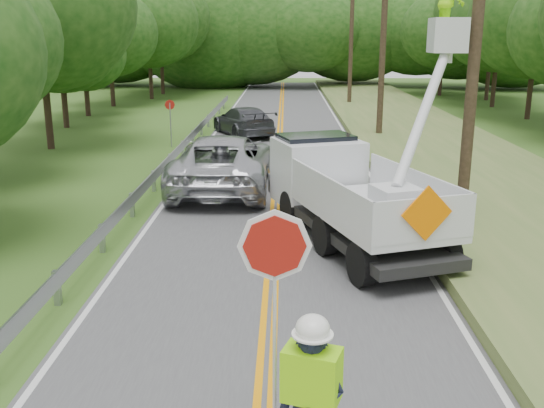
{
  "coord_description": "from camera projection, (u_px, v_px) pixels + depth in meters",
  "views": [
    {
      "loc": [
        0.28,
        -6.9,
        5.04
      ],
      "look_at": [
        0.0,
        6.0,
        1.5
      ],
      "focal_mm": 40.65,
      "sensor_mm": 36.0,
      "label": 1
    }
  ],
  "objects": [
    {
      "name": "utility_poles",
      "position": [
        412.0,
        29.0,
        22.9
      ],
      "size": [
        1.6,
        43.3,
        10.0
      ],
      "color": "#2C2316",
      "rests_on": "ground"
    },
    {
      "name": "treeline_horizon",
      "position": [
        280.0,
        31.0,
        60.81
      ],
      "size": [
        56.63,
        14.54,
        12.09
      ],
      "color": "#143F0F",
      "rests_on": "ground"
    },
    {
      "name": "flagger",
      "position": [
        310.0,
        398.0,
        6.78
      ],
      "size": [
        1.23,
        0.69,
        3.27
      ],
      "color": "#191E33",
      "rests_on": "road"
    },
    {
      "name": "road",
      "position": [
        277.0,
        185.0,
        21.48
      ],
      "size": [
        7.2,
        96.0,
        0.03
      ],
      "color": "#49494B",
      "rests_on": "ground"
    },
    {
      "name": "bucket_truck",
      "position": [
        347.0,
        176.0,
        15.9
      ],
      "size": [
        4.88,
        7.1,
        6.64
      ],
      "color": "black",
      "rests_on": "road"
    },
    {
      "name": "stop_sign_permanent",
      "position": [
        170.0,
        116.0,
        28.4
      ],
      "size": [
        0.46,
        0.14,
        2.19
      ],
      "color": "#92959B",
      "rests_on": "ground"
    },
    {
      "name": "suv_silver",
      "position": [
        223.0,
        162.0,
        20.58
      ],
      "size": [
        3.12,
        6.68,
        1.85
      ],
      "primitive_type": "imported",
      "rotation": [
        0.0,
        0.0,
        3.13
      ],
      "color": "#B5B7BD",
      "rests_on": "road"
    },
    {
      "name": "treeline_left",
      "position": [
        87.0,
        24.0,
        34.27
      ],
      "size": [
        10.58,
        55.0,
        10.33
      ],
      "color": "#332319",
      "rests_on": "ground"
    },
    {
      "name": "suv_darkgrey",
      "position": [
        243.0,
        121.0,
        31.92
      ],
      "size": [
        3.91,
        5.44,
        1.46
      ],
      "primitive_type": "imported",
      "rotation": [
        0.0,
        0.0,
        3.56
      ],
      "color": "#3F4147",
      "rests_on": "road"
    },
    {
      "name": "guardrail",
      "position": [
        167.0,
        164.0,
        22.3
      ],
      "size": [
        0.18,
        48.0,
        0.77
      ],
      "color": "#92959B",
      "rests_on": "ground"
    },
    {
      "name": "tall_grass_verge",
      "position": [
        482.0,
        182.0,
        21.3
      ],
      "size": [
        7.0,
        96.0,
        0.3
      ],
      "primitive_type": "cube",
      "color": "#4C692F",
      "rests_on": "ground"
    }
  ]
}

